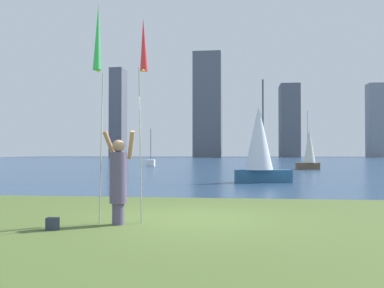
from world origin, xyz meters
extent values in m
cube|color=navy|center=(0.00, 62.05, -0.06)|extent=(120.00, 115.89, 0.12)
cube|color=#232D14|center=(0.00, 4.11, -0.02)|extent=(120.00, 0.70, 0.02)
cylinder|color=#594C72|center=(-1.27, -0.97, 0.21)|extent=(0.24, 0.24, 0.42)
cylinder|color=#594C72|center=(-1.27, -0.97, 0.91)|extent=(0.34, 0.34, 0.99)
sphere|color=tan|center=(-1.27, -0.97, 1.53)|extent=(0.24, 0.24, 0.24)
cylinder|color=tan|center=(-1.49, -0.83, 1.55)|extent=(0.24, 0.38, 0.57)
cylinder|color=tan|center=(-1.05, -0.83, 1.55)|extent=(0.24, 0.38, 0.57)
cylinder|color=#B2B2B7|center=(-1.67, -0.82, 1.50)|extent=(0.02, 0.21, 3.00)
cone|color=green|center=(-1.67, -1.04, 3.68)|extent=(0.16, 0.24, 1.35)
sphere|color=yellow|center=(-1.67, -1.00, 3.00)|extent=(0.06, 0.06, 0.06)
cylinder|color=#B2B2B7|center=(-0.87, -0.82, 1.53)|extent=(0.02, 0.25, 3.06)
cone|color=red|center=(-0.87, -0.55, 3.61)|extent=(0.16, 0.24, 1.09)
sphere|color=yellow|center=(-0.87, -0.59, 3.06)|extent=(0.06, 0.06, 0.06)
cube|color=#33384C|center=(-2.28, -1.68, 0.11)|extent=(0.21, 0.15, 0.22)
cube|color=white|center=(-7.96, 32.73, 0.30)|extent=(0.96, 1.74, 0.60)
cylinder|color=#47474C|center=(-7.96, 32.73, 2.12)|extent=(0.06, 0.06, 3.04)
cube|color=#2D6084|center=(2.00, 11.15, 0.29)|extent=(2.65, 0.96, 0.58)
cylinder|color=#47474C|center=(2.00, 11.15, 2.66)|extent=(0.08, 0.08, 4.16)
cone|color=white|center=(1.81, 11.13, 2.08)|extent=(1.45, 1.45, 3.00)
cube|color=#333D51|center=(2.78, 42.15, 0.24)|extent=(2.65, 1.89, 0.48)
cylinder|color=#47474C|center=(2.78, 42.15, 2.37)|extent=(0.08, 0.08, 3.78)
cone|color=white|center=(2.61, 42.06, 1.95)|extent=(1.76, 1.76, 2.95)
cube|color=brown|center=(6.11, 26.30, 0.26)|extent=(1.90, 0.81, 0.53)
cylinder|color=silver|center=(6.11, 26.30, 2.60)|extent=(0.06, 0.06, 4.14)
cone|color=silver|center=(6.24, 26.33, 1.88)|extent=(1.05, 1.05, 2.70)
cube|color=#565B66|center=(-30.66, 98.34, 11.14)|extent=(3.27, 5.36, 22.28)
cube|color=#565B66|center=(-7.84, 97.44, 12.69)|extent=(6.75, 6.83, 25.37)
cube|color=#565B66|center=(11.97, 100.48, 8.86)|extent=(4.63, 7.97, 17.72)
cube|color=gray|center=(32.73, 101.08, 8.90)|extent=(4.35, 3.99, 17.79)
camera|label=1|loc=(1.18, -9.28, 1.42)|focal=41.09mm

